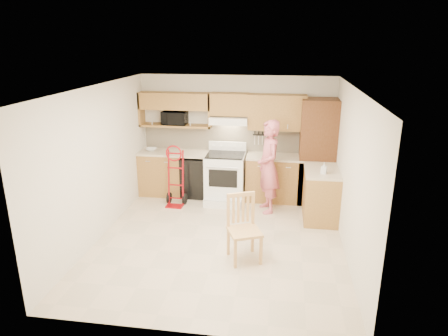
% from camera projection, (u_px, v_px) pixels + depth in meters
% --- Properties ---
extents(floor, '(4.00, 4.50, 0.02)m').
position_uv_depth(floor, '(220.00, 241.00, 6.72)').
color(floor, beige).
rests_on(floor, ground).
extents(ceiling, '(4.00, 4.50, 0.02)m').
position_uv_depth(ceiling, '(219.00, 87.00, 5.95)').
color(ceiling, white).
rests_on(ceiling, ground).
extents(wall_back, '(4.00, 0.02, 2.50)m').
position_uv_depth(wall_back, '(236.00, 136.00, 8.46)').
color(wall_back, beige).
rests_on(wall_back, ground).
extents(wall_front, '(4.00, 0.02, 2.50)m').
position_uv_depth(wall_front, '(185.00, 234.00, 4.20)').
color(wall_front, beige).
rests_on(wall_front, ground).
extents(wall_left, '(0.02, 4.50, 2.50)m').
position_uv_depth(wall_left, '(98.00, 163.00, 6.62)').
color(wall_left, beige).
rests_on(wall_left, ground).
extents(wall_right, '(0.02, 4.50, 2.50)m').
position_uv_depth(wall_right, '(352.00, 175.00, 6.05)').
color(wall_right, beige).
rests_on(wall_right, ground).
extents(backsplash, '(3.92, 0.03, 0.55)m').
position_uv_depth(backsplash, '(236.00, 138.00, 8.45)').
color(backsplash, beige).
rests_on(backsplash, wall_back).
extents(lower_cab_left, '(0.90, 0.60, 0.90)m').
position_uv_depth(lower_cab_left, '(162.00, 173.00, 8.63)').
color(lower_cab_left, '#AA783A').
rests_on(lower_cab_left, ground).
extents(dishwasher, '(0.60, 0.60, 0.85)m').
position_uv_depth(dishwasher, '(197.00, 176.00, 8.53)').
color(dishwasher, black).
rests_on(dishwasher, ground).
extents(lower_cab_right, '(1.14, 0.60, 0.90)m').
position_uv_depth(lower_cab_right, '(274.00, 179.00, 8.30)').
color(lower_cab_right, '#AA783A').
rests_on(lower_cab_right, ground).
extents(countertop_left, '(1.50, 0.63, 0.04)m').
position_uv_depth(countertop_left, '(175.00, 153.00, 8.45)').
color(countertop_left, beige).
rests_on(countertop_left, lower_cab_left).
extents(countertop_right, '(1.14, 0.63, 0.04)m').
position_uv_depth(countertop_right, '(275.00, 157.00, 8.15)').
color(countertop_right, beige).
rests_on(countertop_right, lower_cab_right).
extents(cab_return_right, '(0.60, 1.00, 0.90)m').
position_uv_depth(cab_return_right, '(321.00, 195.00, 7.42)').
color(cab_return_right, '#AA783A').
rests_on(cab_return_right, ground).
extents(countertop_return, '(0.63, 1.00, 0.04)m').
position_uv_depth(countertop_return, '(322.00, 171.00, 7.28)').
color(countertop_return, beige).
rests_on(countertop_return, cab_return_right).
extents(pantry_tall, '(0.70, 0.60, 2.10)m').
position_uv_depth(pantry_tall, '(317.00, 152.00, 8.00)').
color(pantry_tall, '#59301C').
rests_on(pantry_tall, ground).
extents(upper_cab_left, '(1.50, 0.33, 0.34)m').
position_uv_depth(upper_cab_left, '(175.00, 101.00, 8.25)').
color(upper_cab_left, '#AA783A').
rests_on(upper_cab_left, wall_back).
extents(upper_shelf_mw, '(1.50, 0.33, 0.04)m').
position_uv_depth(upper_shelf_mw, '(176.00, 125.00, 8.41)').
color(upper_shelf_mw, '#AA783A').
rests_on(upper_shelf_mw, wall_back).
extents(upper_cab_center, '(0.76, 0.33, 0.44)m').
position_uv_depth(upper_cab_center, '(230.00, 104.00, 8.10)').
color(upper_cab_center, '#AA783A').
rests_on(upper_cab_center, wall_back).
extents(upper_cab_right, '(1.14, 0.33, 0.70)m').
position_uv_depth(upper_cab_right, '(277.00, 112.00, 8.01)').
color(upper_cab_right, '#AA783A').
rests_on(upper_cab_right, wall_back).
extents(range_hood, '(0.76, 0.46, 0.14)m').
position_uv_depth(range_hood, '(229.00, 120.00, 8.14)').
color(range_hood, white).
rests_on(range_hood, wall_back).
extents(knife_strip, '(0.40, 0.05, 0.29)m').
position_uv_depth(knife_strip, '(262.00, 138.00, 8.34)').
color(knife_strip, black).
rests_on(knife_strip, backsplash).
extents(microwave, '(0.51, 0.36, 0.28)m').
position_uv_depth(microwave, '(175.00, 118.00, 8.36)').
color(microwave, black).
rests_on(microwave, upper_shelf_mw).
extents(range, '(0.78, 1.03, 1.15)m').
position_uv_depth(range, '(225.00, 174.00, 8.20)').
color(range, white).
rests_on(range, ground).
extents(person, '(0.61, 0.75, 1.78)m').
position_uv_depth(person, '(268.00, 167.00, 7.61)').
color(person, '#BD5865').
rests_on(person, ground).
extents(hand_truck, '(0.45, 0.42, 1.12)m').
position_uv_depth(hand_truck, '(175.00, 179.00, 7.96)').
color(hand_truck, '#990A10').
rests_on(hand_truck, ground).
extents(dining_chair, '(0.61, 0.63, 1.01)m').
position_uv_depth(dining_chair, '(244.00, 229.00, 5.98)').
color(dining_chair, tan).
rests_on(dining_chair, ground).
extents(soap_bottle, '(0.12, 0.12, 0.20)m').
position_uv_depth(soap_bottle, '(324.00, 168.00, 7.04)').
color(soap_bottle, white).
rests_on(soap_bottle, countertop_return).
extents(bowl, '(0.25, 0.25, 0.06)m').
position_uv_depth(bowl, '(151.00, 149.00, 8.50)').
color(bowl, white).
rests_on(bowl, countertop_left).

